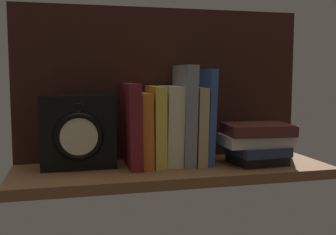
{
  "coord_description": "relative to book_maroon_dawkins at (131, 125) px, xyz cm",
  "views": [
    {
      "loc": [
        -26.1,
        -98.3,
        23.13
      ],
      "look_at": [
        -0.62,
        3.51,
        12.2
      ],
      "focal_mm": 43.44,
      "sensor_mm": 36.0,
      "label": 1
    }
  ],
  "objects": [
    {
      "name": "ground_plane",
      "position": [
        10.29,
        -3.51,
        -11.8
      ],
      "size": [
        80.09,
        25.64,
        2.5
      ],
      "primitive_type": "cube",
      "color": "brown"
    },
    {
      "name": "back_panel",
      "position": [
        10.29,
        8.71,
        10.18
      ],
      "size": [
        80.09,
        1.2,
        41.47
      ],
      "primitive_type": "cube",
      "color": "black",
      "rests_on": "ground_plane"
    },
    {
      "name": "book_maroon_dawkins",
      "position": [
        0.0,
        0.0,
        0.0
      ],
      "size": [
        3.55,
        16.22,
        21.16
      ],
      "primitive_type": "cube",
      "rotation": [
        0.0,
        -0.02,
        0.0
      ],
      "color": "maroon",
      "rests_on": "ground_plane"
    },
    {
      "name": "book_orange_pandolfini",
      "position": [
        3.24,
        0.0,
        -1.24
      ],
      "size": [
        2.95,
        13.15,
        18.64
      ],
      "primitive_type": "cube",
      "rotation": [
        0.0,
        -0.01,
        0.0
      ],
      "color": "orange",
      "rests_on": "ground_plane"
    },
    {
      "name": "book_yellow_seinlanguage",
      "position": [
        6.34,
        0.0,
        -0.38
      ],
      "size": [
        2.9,
        14.2,
        20.36
      ],
      "primitive_type": "cube",
      "rotation": [
        0.0,
        -0.0,
        0.0
      ],
      "color": "gold",
      "rests_on": "ground_plane"
    },
    {
      "name": "book_cream_twain",
      "position": [
        10.12,
        0.0,
        -0.35
      ],
      "size": [
        4.72,
        12.92,
        20.5
      ],
      "primitive_type": "cube",
      "rotation": [
        0.0,
        0.03,
        0.0
      ],
      "color": "beige",
      "rests_on": "ground_plane"
    },
    {
      "name": "book_gray_chess",
      "position": [
        14.0,
        0.0,
        2.31
      ],
      "size": [
        3.62,
        14.56,
        25.78
      ],
      "primitive_type": "cube",
      "rotation": [
        0.0,
        0.02,
        0.0
      ],
      "color": "gray",
      "rests_on": "ground_plane"
    },
    {
      "name": "book_tan_shortstories",
      "position": [
        17.05,
        0.0,
        -0.55
      ],
      "size": [
        2.91,
        14.98,
        20.04
      ],
      "primitive_type": "cube",
      "rotation": [
        0.0,
        0.02,
        0.0
      ],
      "color": "tan",
      "rests_on": "ground_plane"
    },
    {
      "name": "book_blue_modern",
      "position": [
        19.5,
        0.0,
        1.81
      ],
      "size": [
        2.6,
        14.57,
        24.76
      ],
      "primitive_type": "cube",
      "rotation": [
        0.0,
        0.03,
        0.0
      ],
      "color": "#2D4C8E",
      "rests_on": "ground_plane"
    },
    {
      "name": "framed_clock",
      "position": [
        -13.18,
        -0.48,
        -1.47
      ],
      "size": [
        18.28,
        6.87,
        18.28
      ],
      "color": "black",
      "rests_on": "ground_plane"
    },
    {
      "name": "book_stack_side",
      "position": [
        32.34,
        -5.52,
        -4.88
      ],
      "size": [
        18.22,
        14.03,
        10.51
      ],
      "color": "black",
      "rests_on": "ground_plane"
    }
  ]
}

